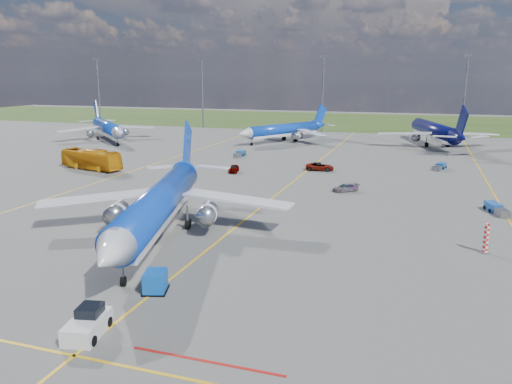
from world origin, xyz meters
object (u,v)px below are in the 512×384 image
(service_car_a, at_px, (234,169))
(pushback_tug, at_px, (88,324))
(main_airliner, at_px, (161,235))
(service_car_b, at_px, (320,167))
(service_car_c, at_px, (345,188))
(bg_jet_nnw, at_px, (284,142))
(bg_jet_nw, at_px, (108,140))
(baggage_tug_c, at_px, (240,154))
(uld_container, at_px, (155,281))
(warning_post, at_px, (486,238))
(apron_bus, at_px, (91,159))
(baggage_tug_w, at_px, (496,209))
(baggage_tug_e, at_px, (440,167))
(bg_jet_n, at_px, (433,145))

(service_car_a, bearing_deg, pushback_tug, -90.96)
(main_airliner, bearing_deg, service_car_a, 82.60)
(pushback_tug, bearing_deg, main_airliner, 93.86)
(service_car_a, distance_m, service_car_b, 15.67)
(main_airliner, height_order, service_car_c, main_airliner)
(bg_jet_nnw, bearing_deg, bg_jet_nw, -136.61)
(bg_jet_nnw, xyz_separation_m, baggage_tug_c, (-2.56, -26.32, 0.52))
(uld_container, height_order, service_car_c, uld_container)
(bg_jet_nnw, relative_size, service_car_a, 8.71)
(warning_post, xyz_separation_m, apron_bus, (-64.01, 25.70, 0.34))
(bg_jet_nnw, height_order, uld_container, bg_jet_nnw)
(service_car_a, relative_size, baggage_tug_w, 0.77)
(bg_jet_nnw, bearing_deg, baggage_tug_e, -8.81)
(service_car_a, distance_m, baggage_tug_w, 43.63)
(apron_bus, height_order, service_car_b, apron_bus)
(baggage_tug_w, bearing_deg, baggage_tug_c, 128.55)
(baggage_tug_c, bearing_deg, bg_jet_n, 34.60)
(bg_jet_n, relative_size, baggage_tug_w, 7.98)
(warning_post, bearing_deg, bg_jet_nnw, 118.57)
(warning_post, bearing_deg, baggage_tug_w, 79.79)
(service_car_c, distance_m, baggage_tug_e, 27.51)
(baggage_tug_c, distance_m, baggage_tug_e, 40.40)
(warning_post, distance_m, main_airliner, 33.06)
(main_airliner, height_order, service_car_b, main_airliner)
(bg_jet_n, height_order, main_airliner, bg_jet_n)
(bg_jet_nw, bearing_deg, bg_jet_n, -33.74)
(bg_jet_nw, distance_m, pushback_tug, 106.53)
(main_airliner, relative_size, apron_bus, 3.04)
(bg_jet_n, distance_m, main_airliner, 89.76)
(bg_jet_nw, height_order, bg_jet_n, bg_jet_n)
(warning_post, bearing_deg, uld_container, -145.28)
(bg_jet_nnw, bearing_deg, service_car_c, -36.90)
(pushback_tug, relative_size, service_car_a, 1.41)
(apron_bus, height_order, baggage_tug_w, apron_bus)
(baggage_tug_w, bearing_deg, main_airliner, -165.46)
(bg_jet_n, relative_size, main_airliner, 1.01)
(bg_jet_n, bearing_deg, bg_jet_nw, -4.78)
(apron_bus, bearing_deg, bg_jet_n, -34.31)
(warning_post, bearing_deg, bg_jet_nw, 143.81)
(bg_jet_n, relative_size, pushback_tug, 7.33)
(warning_post, xyz_separation_m, service_car_c, (-16.86, 22.19, -0.92))
(main_airliner, bearing_deg, service_car_c, 44.13)
(baggage_tug_w, bearing_deg, pushback_tug, -142.00)
(warning_post, relative_size, bg_jet_nnw, 0.09)
(baggage_tug_e, bearing_deg, pushback_tug, -91.34)
(uld_container, bearing_deg, baggage_tug_c, 87.64)
(uld_container, distance_m, service_car_c, 41.21)
(service_car_a, height_order, service_car_c, service_car_a)
(bg_jet_n, bearing_deg, baggage_tug_w, 79.64)
(service_car_a, xyz_separation_m, service_car_b, (14.22, 6.59, 0.05))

